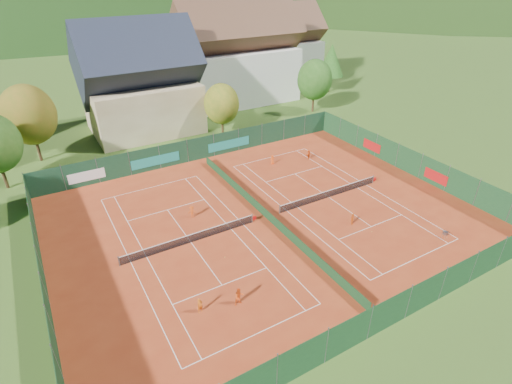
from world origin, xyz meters
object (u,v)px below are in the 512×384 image
object	(u,v)px
player_left_mid	(239,297)
player_right_far_a	(272,160)
hotel_block_a	(237,59)
player_left_near	(200,306)
chalet	(141,86)
hotel_block_b	(279,49)
player_right_near	(352,219)
ball_hopper	(445,233)
player_right_far_b	(309,154)
player_left_far	(192,212)

from	to	relation	value
player_left_mid	player_right_far_a	bearing A→B (deg)	50.89
player_left_mid	hotel_block_a	bearing A→B (deg)	61.09
hotel_block_a	player_left_near	xyz separation A→B (m)	(-26.57, -44.10, -6.75)
chalet	player_left_near	size ratio (longest dim) A/B	12.75
chalet	hotel_block_b	xyz separation A→B (m)	(33.00, 14.00, -0.01)
player_right_far_a	player_right_near	bearing A→B (deg)	90.74
chalet	hotel_block_b	size ratio (longest dim) A/B	0.94
ball_hopper	player_right_near	world-z (taller)	player_right_near
player_left_near	player_right_far_b	distance (m)	28.33
ball_hopper	chalet	bearing A→B (deg)	110.65
player_right_far_a	hotel_block_b	bearing A→B (deg)	-121.62
hotel_block_b	ball_hopper	size ratio (longest dim) A/B	21.60
hotel_block_a	player_left_far	distance (m)	39.69
chalet	player_right_near	xyz separation A→B (m)	(9.66, -35.10, -6.03)
player_right_far_a	chalet	bearing A→B (deg)	-60.67
player_left_near	player_right_near	bearing A→B (deg)	-5.38
player_right_near	player_right_far_a	world-z (taller)	player_right_far_a
player_left_mid	player_left_far	size ratio (longest dim) A/B	1.17
hotel_block_a	player_right_near	xyz separation A→B (m)	(-9.34, -41.10, -6.79)
hotel_block_a	player_right_far_b	distance (m)	28.08
chalet	player_left_near	distance (m)	39.31
ball_hopper	player_left_mid	world-z (taller)	player_left_mid
player_left_far	player_left_near	bearing A→B (deg)	93.15
hotel_block_b	player_left_mid	xyz separation A→B (m)	(-37.76, -52.85, -5.86)
player_left_mid	player_left_far	xyz separation A→B (m)	(1.48, 12.70, -0.11)
player_left_far	hotel_block_b	bearing A→B (deg)	-109.19
player_left_far	player_right_far_a	distance (m)	14.77
player_left_mid	player_right_far_b	size ratio (longest dim) A/B	1.23
player_left_mid	player_left_far	distance (m)	12.79
hotel_block_a	player_right_far_a	distance (m)	28.21
player_left_near	player_right_near	size ratio (longest dim) A/B	1.07
player_left_near	player_right_near	world-z (taller)	player_left_near
hotel_block_b	player_right_far_b	distance (m)	39.79
chalet	hotel_block_a	distance (m)	19.94
player_left_far	player_right_far_b	bearing A→B (deg)	-141.22
player_left_near	player_right_far_a	size ratio (longest dim) A/B	1.04
player_left_mid	chalet	bearing A→B (deg)	82.02
ball_hopper	player_right_far_b	bearing A→B (deg)	91.48
player_left_far	player_right_far_a	xyz separation A→B (m)	(13.39, 6.25, -0.04)
player_left_near	player_right_far_b	size ratio (longest dim) A/B	1.03
hotel_block_b	player_right_near	bearing A→B (deg)	-115.42
player_left_near	hotel_block_b	bearing A→B (deg)	36.84
player_right_near	player_right_far_b	bearing A→B (deg)	7.83
player_left_mid	player_right_far_a	distance (m)	24.08
player_left_mid	hotel_block_b	bearing A→B (deg)	53.46
player_left_far	player_right_far_a	size ratio (longest dim) A/B	1.06
hotel_block_a	player_right_far_a	world-z (taller)	hotel_block_a
chalet	ball_hopper	world-z (taller)	chalet
hotel_block_b	ball_hopper	world-z (taller)	hotel_block_b
player_left_mid	player_right_far_a	xyz separation A→B (m)	(14.86, 18.95, -0.15)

